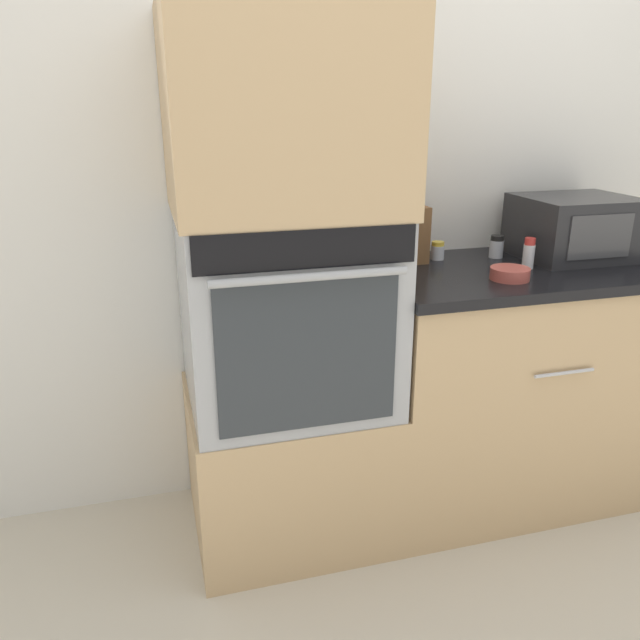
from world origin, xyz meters
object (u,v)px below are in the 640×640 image
at_px(knife_block, 406,233).
at_px(condiment_jar_near, 497,247).
at_px(bowl, 510,274).
at_px(microwave, 575,227).
at_px(wall_oven, 285,308).
at_px(condiment_jar_mid, 529,254).
at_px(condiment_jar_far, 438,251).

relative_size(knife_block, condiment_jar_near, 2.97).
height_order(bowl, condiment_jar_near, condiment_jar_near).
relative_size(microwave, knife_block, 1.64).
distance_m(microwave, knife_block, 0.64).
relative_size(wall_oven, knife_block, 2.61).
xyz_separation_m(wall_oven, bowl, (0.72, -0.14, 0.10)).
xyz_separation_m(wall_oven, microwave, (1.12, 0.08, 0.19)).
bearing_deg(condiment_jar_near, condiment_jar_mid, -83.16).
bearing_deg(condiment_jar_far, knife_block, 174.06).
xyz_separation_m(wall_oven, condiment_jar_near, (0.84, 0.14, 0.12)).
xyz_separation_m(condiment_jar_near, condiment_jar_far, (-0.22, 0.03, -0.01)).
relative_size(knife_block, condiment_jar_mid, 2.28).
height_order(wall_oven, condiment_jar_far, wall_oven).
height_order(knife_block, condiment_jar_far, knife_block).
height_order(wall_oven, bowl, wall_oven).
distance_m(bowl, condiment_jar_far, 0.34).
distance_m(microwave, condiment_jar_near, 0.30).
xyz_separation_m(microwave, bowl, (-0.40, -0.22, -0.09)).
bearing_deg(bowl, condiment_jar_near, 67.65).
bearing_deg(condiment_jar_far, bowl, -71.33).
bearing_deg(knife_block, condiment_jar_near, -7.46).
bearing_deg(condiment_jar_mid, bowl, -141.56).
bearing_deg(microwave, bowl, -151.20).
relative_size(microwave, condiment_jar_near, 4.87).
relative_size(wall_oven, condiment_jar_near, 7.74).
height_order(microwave, knife_block, knife_block).
xyz_separation_m(condiment_jar_mid, condiment_jar_far, (-0.25, 0.21, -0.02)).
distance_m(bowl, condiment_jar_mid, 0.18).
height_order(condiment_jar_mid, condiment_jar_far, condiment_jar_mid).
height_order(wall_oven, condiment_jar_mid, wall_oven).
height_order(microwave, condiment_jar_mid, microwave).
height_order(wall_oven, condiment_jar_near, wall_oven).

